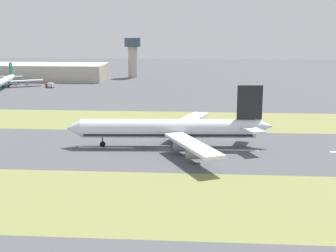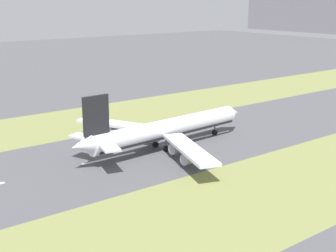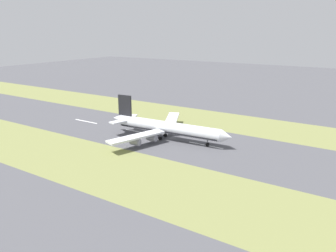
{
  "view_description": "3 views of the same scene",
  "coord_description": "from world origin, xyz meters",
  "px_view_note": "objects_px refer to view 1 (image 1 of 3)",
  "views": [
    {
      "loc": [
        -144.39,
        -11.7,
        38.99
      ],
      "look_at": [
        2.17,
        -0.96,
        7.0
      ],
      "focal_mm": 50.0,
      "sensor_mm": 36.0,
      "label": 1
    },
    {
      "loc": [
        114.18,
        -86.04,
        45.51
      ],
      "look_at": [
        2.17,
        -0.96,
        7.0
      ],
      "focal_mm": 50.0,
      "sensor_mm": 36.0,
      "label": 2
    },
    {
      "loc": [
        134.17,
        82.77,
        52.65
      ],
      "look_at": [
        2.17,
        -0.96,
        7.0
      ],
      "focal_mm": 35.0,
      "sensor_mm": 36.0,
      "label": 3
    }
  ],
  "objects_px": {
    "airplane_parked_apron": "(5,81)",
    "airplane_main_jet": "(174,129)",
    "service_truck": "(50,85)",
    "control_tower": "(133,53)",
    "terminal_building": "(35,72)"
  },
  "relations": [
    {
      "from": "airplane_parked_apron",
      "to": "airplane_main_jet",
      "type": "bearing_deg",
      "value": -140.28
    },
    {
      "from": "airplane_main_jet",
      "to": "terminal_building",
      "type": "relative_size",
      "value": 0.66
    },
    {
      "from": "service_truck",
      "to": "control_tower",
      "type": "bearing_deg",
      "value": -35.51
    },
    {
      "from": "terminal_building",
      "to": "control_tower",
      "type": "height_order",
      "value": "control_tower"
    },
    {
      "from": "airplane_main_jet",
      "to": "control_tower",
      "type": "xyz_separation_m",
      "value": [
        200.59,
        42.95,
        12.1
      ]
    },
    {
      "from": "airplane_main_jet",
      "to": "airplane_parked_apron",
      "type": "relative_size",
      "value": 1.41
    },
    {
      "from": "terminal_building",
      "to": "service_truck",
      "type": "distance_m",
      "value": 49.63
    },
    {
      "from": "airplane_main_jet",
      "to": "control_tower",
      "type": "distance_m",
      "value": 205.49
    },
    {
      "from": "control_tower",
      "to": "service_truck",
      "type": "xyz_separation_m",
      "value": [
        -61.1,
        43.59,
        -16.46
      ]
    },
    {
      "from": "service_truck",
      "to": "terminal_building",
      "type": "bearing_deg",
      "value": 30.44
    },
    {
      "from": "airplane_main_jet",
      "to": "terminal_building",
      "type": "height_order",
      "value": "airplane_main_jet"
    },
    {
      "from": "airplane_main_jet",
      "to": "airplane_parked_apron",
      "type": "distance_m",
      "value": 180.06
    },
    {
      "from": "terminal_building",
      "to": "control_tower",
      "type": "relative_size",
      "value": 3.49
    },
    {
      "from": "service_truck",
      "to": "airplane_parked_apron",
      "type": "bearing_deg",
      "value": 92.02
    },
    {
      "from": "airplane_parked_apron",
      "to": "service_truck",
      "type": "relative_size",
      "value": 7.52
    }
  ]
}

